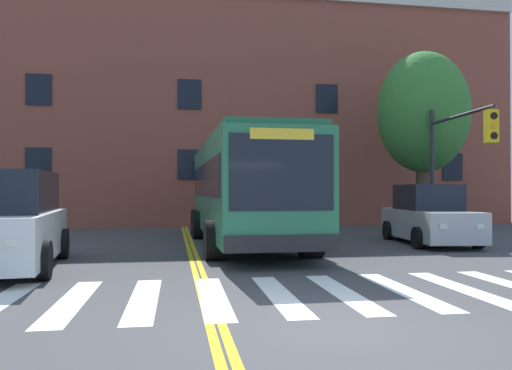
# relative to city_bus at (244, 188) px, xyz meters

# --- Properties ---
(ground_plane) EXTENTS (120.00, 120.00, 0.00)m
(ground_plane) POSITION_rel_city_bus_xyz_m (-0.20, -9.74, -1.81)
(ground_plane) COLOR #424244
(crosswalk) EXTENTS (13.67, 3.49, 0.01)m
(crosswalk) POSITION_rel_city_bus_xyz_m (0.60, -7.56, -1.80)
(crosswalk) COLOR white
(crosswalk) RESTS_ON ground
(lane_line_yellow_inner) EXTENTS (0.12, 36.00, 0.01)m
(lane_line_yellow_inner) POSITION_rel_city_bus_xyz_m (-1.78, 6.44, -1.80)
(lane_line_yellow_inner) COLOR gold
(lane_line_yellow_inner) RESTS_ON ground
(lane_line_yellow_outer) EXTENTS (0.12, 36.00, 0.01)m
(lane_line_yellow_outer) POSITION_rel_city_bus_xyz_m (-1.62, 6.44, -1.80)
(lane_line_yellow_outer) COLOR gold
(lane_line_yellow_outer) RESTS_ON ground
(city_bus) EXTENTS (3.09, 10.60, 3.32)m
(city_bus) POSITION_rel_city_bus_xyz_m (0.00, 0.00, 0.00)
(city_bus) COLOR #28704C
(city_bus) RESTS_ON ground
(car_white_near_lane) EXTENTS (2.57, 5.22, 2.15)m
(car_white_near_lane) POSITION_rel_city_bus_xyz_m (-5.83, -4.00, -0.78)
(car_white_near_lane) COLOR white
(car_white_near_lane) RESTS_ON ground
(car_silver_far_lane) EXTENTS (2.41, 4.71, 1.92)m
(car_silver_far_lane) POSITION_rel_city_bus_xyz_m (5.98, -0.61, -0.94)
(car_silver_far_lane) COLOR #B7BABF
(car_silver_far_lane) RESTS_ON ground
(traffic_light_near_corner) EXTENTS (0.49, 4.16, 4.80)m
(traffic_light_near_corner) POSITION_rel_city_bus_xyz_m (7.42, 0.14, 1.40)
(traffic_light_near_corner) COLOR #28282D
(traffic_light_near_corner) RESTS_ON ground
(street_tree_curbside_large) EXTENTS (5.45, 5.39, 7.59)m
(street_tree_curbside_large) POSITION_rel_city_bus_xyz_m (8.22, 3.92, 3.18)
(street_tree_curbside_large) COLOR #4C3D2D
(street_tree_curbside_large) RESTS_ON ground
(building_facade) EXTENTS (33.44, 7.68, 11.77)m
(building_facade) POSITION_rel_city_bus_xyz_m (-1.47, 11.61, 4.09)
(building_facade) COLOR brown
(building_facade) RESTS_ON ground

